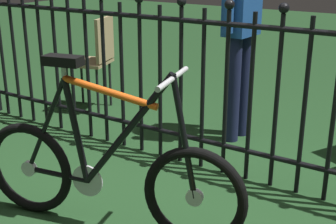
{
  "coord_description": "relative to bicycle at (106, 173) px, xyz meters",
  "views": [
    {
      "loc": [
        1.3,
        -1.91,
        1.42
      ],
      "look_at": [
        -0.09,
        0.21,
        0.55
      ],
      "focal_mm": 49.81,
      "sensor_mm": 36.0,
      "label": 1
    }
  ],
  "objects": [
    {
      "name": "chair_tan",
      "position": [
        -1.39,
        1.49,
        0.21
      ],
      "size": [
        0.47,
        0.47,
        0.87
      ],
      "color": "black",
      "rests_on": "ground"
    },
    {
      "name": "bicycle",
      "position": [
        0.0,
        0.0,
        0.0
      ],
      "size": [
        1.48,
        0.49,
        0.93
      ],
      "color": "black",
      "rests_on": "ground"
    },
    {
      "name": "iron_fence",
      "position": [
        0.11,
        0.94,
        0.29
      ],
      "size": [
        4.79,
        0.07,
        1.2
      ],
      "color": "black",
      "rests_on": "ground"
    },
    {
      "name": "person_visitor",
      "position": [
        0.02,
        1.57,
        0.67
      ],
      "size": [
        0.22,
        0.47,
        1.65
      ],
      "color": "#191E3F",
      "rests_on": "ground"
    },
    {
      "name": "ground_plane",
      "position": [
        0.19,
        0.24,
        -0.32
      ],
      "size": [
        20.0,
        20.0,
        0.0
      ],
      "primitive_type": "plane",
      "color": "#204321"
    }
  ]
}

